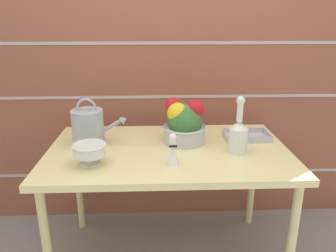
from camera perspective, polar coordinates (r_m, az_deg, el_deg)
brick_wall at (r=2.26m, az=-0.51°, el=9.79°), size 3.60×0.08×2.20m
patio_table at (r=1.87m, az=0.05°, el=-5.74°), size 1.34×0.81×0.74m
watering_can at (r=1.93m, az=-13.69°, el=-0.09°), size 0.33×0.18×0.27m
crystal_pedestal_bowl at (r=1.66m, az=-13.54°, el=-4.21°), size 0.17×0.17×0.11m
flower_planter at (r=1.90m, az=2.79°, el=0.47°), size 0.25×0.25×0.26m
glass_decanter at (r=1.80m, az=12.15°, el=-1.39°), size 0.10×0.10×0.31m
figurine_vase at (r=1.62m, az=0.84°, el=-4.59°), size 0.07×0.07×0.17m
wire_tray at (r=2.04m, az=13.50°, el=-1.83°), size 0.27×0.17×0.04m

